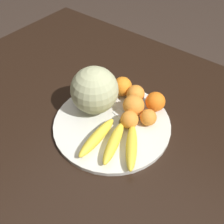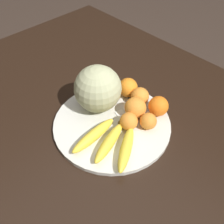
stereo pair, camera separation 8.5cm
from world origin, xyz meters
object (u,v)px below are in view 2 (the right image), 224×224
melon (98,89)px  orange_front_right (128,87)px  orange_mid_center (158,106)px  orange_back_left (135,108)px  banana_bunch (109,141)px  produce_tag (124,118)px  orange_top_small (140,96)px  orange_front_left (148,121)px  fruit_bowl (112,124)px  orange_back_right (129,121)px  kitchen_table (100,134)px

melon → orange_front_right: (0.03, 0.12, -0.05)m
orange_mid_center → orange_back_left: orange_back_left is taller
banana_bunch → produce_tag: bearing=-177.4°
orange_back_left → orange_top_small: bearing=118.3°
orange_front_left → produce_tag: 0.09m
fruit_bowl → orange_front_left: (0.10, 0.07, 0.03)m
melon → banana_bunch: bearing=-31.4°
fruit_bowl → orange_front_right: bearing=113.5°
orange_back_left → produce_tag: bearing=-110.2°
orange_back_right → orange_front_left: bearing=48.7°
orange_mid_center → orange_top_small: orange_mid_center is taller
kitchen_table → orange_front_left: orange_front_left is taller
orange_front_right → fruit_bowl: bearing=-66.5°
kitchen_table → banana_bunch: (0.11, -0.06, 0.12)m
melon → orange_back_right: bearing=1.2°
orange_front_left → orange_mid_center: bearing=104.0°
fruit_bowl → orange_front_right: size_ratio=5.58×
kitchen_table → produce_tag: bearing=38.0°
fruit_bowl → produce_tag: size_ratio=4.46×
melon → orange_top_small: (0.09, 0.12, -0.05)m
kitchen_table → produce_tag: produce_tag is taller
banana_bunch → orange_back_right: 0.10m
produce_tag → orange_back_left: bearing=84.2°
orange_back_left → orange_back_right: bearing=-67.6°
fruit_bowl → orange_back_right: size_ratio=6.62×
fruit_bowl → banana_bunch: banana_bunch is taller
orange_top_small → orange_back_right: bearing=-64.6°
kitchen_table → orange_mid_center: size_ratio=21.45×
orange_front_left → orange_back_right: orange_back_right is taller
orange_top_small → orange_front_left: bearing=-34.3°
banana_bunch → orange_back_left: bearing=172.8°
orange_mid_center → produce_tag: (-0.06, -0.10, -0.03)m
melon → fruit_bowl: bearing=-12.6°
orange_front_right → orange_back_right: bearing=-45.4°
banana_bunch → orange_front_right: 0.25m
melon → orange_back_left: (0.12, 0.06, -0.04)m
orange_front_right → orange_mid_center: bearing=1.8°
banana_bunch → orange_back_right: size_ratio=3.51×
banana_bunch → orange_mid_center: bearing=157.0°
fruit_bowl → orange_front_left: 0.12m
banana_bunch → orange_front_left: (0.03, 0.14, 0.01)m
orange_back_left → orange_back_right: 0.06m
kitchen_table → melon: 0.19m
fruit_bowl → orange_back_left: size_ratio=5.36×
orange_front_left → orange_mid_center: orange_mid_center is taller
fruit_bowl → banana_bunch: (0.06, -0.07, 0.03)m
kitchen_table → orange_front_right: orange_front_right is taller
fruit_bowl → orange_back_left: orange_back_left is taller
orange_front_left → orange_top_small: bearing=145.7°
kitchen_table → orange_back_left: size_ratio=20.12×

